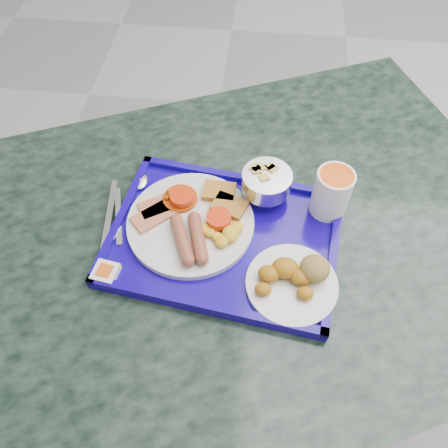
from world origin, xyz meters
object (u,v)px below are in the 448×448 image
(juice_cup, at_px, (332,192))
(main_plate, at_px, (194,221))
(bread_plate, at_px, (295,279))
(fruit_bowl, at_px, (266,182))
(tray, at_px, (224,238))
(table, at_px, (217,288))

(juice_cup, bearing_deg, main_plate, -165.18)
(bread_plate, bearing_deg, juice_cup, 70.07)
(bread_plate, relative_size, fruit_bowl, 1.66)
(tray, distance_m, bread_plate, 0.15)
(fruit_bowl, distance_m, juice_cup, 0.12)
(table, relative_size, bread_plate, 9.26)
(main_plate, height_order, bread_plate, bread_plate)
(table, bearing_deg, tray, -7.90)
(table, distance_m, bread_plate, 0.28)
(table, relative_size, fruit_bowl, 15.33)
(fruit_bowl, bearing_deg, table, -129.33)
(table, xyz_separation_m, juice_cup, (0.20, 0.08, 0.26))
(tray, distance_m, main_plate, 0.06)
(main_plate, height_order, juice_cup, juice_cup)
(table, bearing_deg, fruit_bowl, 50.67)
(main_plate, bearing_deg, bread_plate, -28.91)
(tray, relative_size, main_plate, 1.89)
(table, distance_m, juice_cup, 0.34)
(bread_plate, relative_size, juice_cup, 1.62)
(tray, height_order, juice_cup, juice_cup)
(table, bearing_deg, main_plate, 156.70)
(tray, xyz_separation_m, main_plate, (-0.06, 0.02, 0.02))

